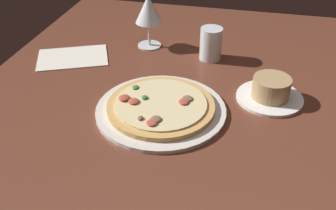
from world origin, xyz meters
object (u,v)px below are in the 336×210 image
(ramekin_on_saucer, at_px, (271,91))
(water_glass, at_px, (211,45))
(wine_glass_far, at_px, (148,11))
(paper_menu, at_px, (73,57))
(pizza_main, at_px, (161,108))

(ramekin_on_saucer, height_order, water_glass, water_glass)
(ramekin_on_saucer, height_order, wine_glass_far, wine_glass_far)
(wine_glass_far, distance_m, paper_menu, 0.27)
(pizza_main, bearing_deg, ramekin_on_saucer, 114.45)
(pizza_main, height_order, wine_glass_far, wine_glass_far)
(paper_menu, bearing_deg, water_glass, 79.09)
(water_glass, height_order, paper_menu, water_glass)
(water_glass, bearing_deg, wine_glass_far, -101.71)
(ramekin_on_saucer, bearing_deg, paper_menu, -99.44)
(ramekin_on_saucer, xyz_separation_m, paper_menu, (-0.10, -0.58, -0.02))
(ramekin_on_saucer, xyz_separation_m, water_glass, (-0.19, -0.18, 0.02))
(wine_glass_far, bearing_deg, paper_menu, -56.93)
(wine_glass_far, bearing_deg, water_glass, 78.29)
(water_glass, bearing_deg, ramekin_on_saucer, 43.39)
(wine_glass_far, distance_m, water_glass, 0.22)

